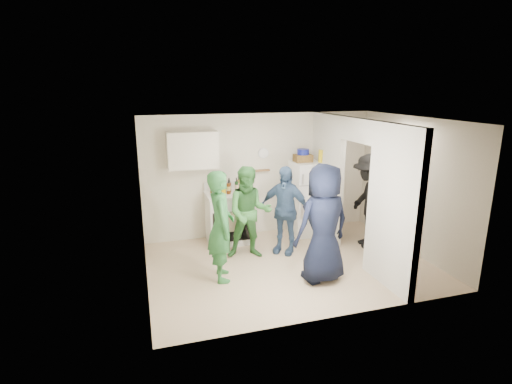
# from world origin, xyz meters

# --- Properties ---
(floor) EXTENTS (4.80, 4.80, 0.00)m
(floor) POSITION_xyz_m (0.00, 0.00, 0.00)
(floor) COLOR #C5AC8B
(floor) RESTS_ON ground
(wall_back) EXTENTS (4.80, 0.00, 4.80)m
(wall_back) POSITION_xyz_m (0.00, 1.70, 1.25)
(wall_back) COLOR silver
(wall_back) RESTS_ON floor
(wall_front) EXTENTS (4.80, 0.00, 4.80)m
(wall_front) POSITION_xyz_m (0.00, -1.70, 1.25)
(wall_front) COLOR silver
(wall_front) RESTS_ON floor
(wall_left) EXTENTS (0.00, 3.40, 3.40)m
(wall_left) POSITION_xyz_m (-2.40, 0.00, 1.25)
(wall_left) COLOR silver
(wall_left) RESTS_ON floor
(wall_right) EXTENTS (0.00, 3.40, 3.40)m
(wall_right) POSITION_xyz_m (2.40, 0.00, 1.25)
(wall_right) COLOR silver
(wall_right) RESTS_ON floor
(ceiling) EXTENTS (4.80, 4.80, 0.00)m
(ceiling) POSITION_xyz_m (0.00, 0.00, 2.50)
(ceiling) COLOR white
(ceiling) RESTS_ON wall_back
(partition_pier_back) EXTENTS (0.12, 1.20, 2.50)m
(partition_pier_back) POSITION_xyz_m (1.20, 1.10, 1.25)
(partition_pier_back) COLOR silver
(partition_pier_back) RESTS_ON floor
(partition_pier_front) EXTENTS (0.12, 1.20, 2.50)m
(partition_pier_front) POSITION_xyz_m (1.20, -1.10, 1.25)
(partition_pier_front) COLOR silver
(partition_pier_front) RESTS_ON floor
(partition_header) EXTENTS (0.12, 1.00, 0.40)m
(partition_header) POSITION_xyz_m (1.20, 0.00, 2.30)
(partition_header) COLOR silver
(partition_header) RESTS_ON partition_pier_back
(stove) EXTENTS (0.84, 0.70, 1.00)m
(stove) POSITION_xyz_m (-0.78, 1.37, 0.50)
(stove) COLOR white
(stove) RESTS_ON floor
(upper_cabinet) EXTENTS (0.95, 0.34, 0.70)m
(upper_cabinet) POSITION_xyz_m (-1.40, 1.52, 1.85)
(upper_cabinet) COLOR silver
(upper_cabinet) RESTS_ON wall_back
(fridge) EXTENTS (0.63, 0.61, 1.53)m
(fridge) POSITION_xyz_m (0.90, 1.34, 0.77)
(fridge) COLOR white
(fridge) RESTS_ON floor
(wicker_basket) EXTENTS (0.35, 0.25, 0.15)m
(wicker_basket) POSITION_xyz_m (0.80, 1.39, 1.61)
(wicker_basket) COLOR brown
(wicker_basket) RESTS_ON fridge
(blue_bowl) EXTENTS (0.24, 0.24, 0.11)m
(blue_bowl) POSITION_xyz_m (0.80, 1.39, 1.74)
(blue_bowl) COLOR navy
(blue_bowl) RESTS_ON wicker_basket
(yellow_cup_stack_top) EXTENTS (0.09, 0.09, 0.25)m
(yellow_cup_stack_top) POSITION_xyz_m (1.12, 1.24, 1.66)
(yellow_cup_stack_top) COLOR yellow
(yellow_cup_stack_top) RESTS_ON fridge
(wall_clock) EXTENTS (0.22, 0.02, 0.22)m
(wall_clock) POSITION_xyz_m (0.05, 1.68, 1.70)
(wall_clock) COLOR white
(wall_clock) RESTS_ON wall_back
(spice_shelf) EXTENTS (0.35, 0.08, 0.03)m
(spice_shelf) POSITION_xyz_m (0.00, 1.65, 1.35)
(spice_shelf) COLOR olive
(spice_shelf) RESTS_ON wall_back
(nook_window) EXTENTS (0.03, 0.70, 0.80)m
(nook_window) POSITION_xyz_m (2.38, 0.20, 1.65)
(nook_window) COLOR black
(nook_window) RESTS_ON wall_right
(nook_window_frame) EXTENTS (0.04, 0.76, 0.86)m
(nook_window_frame) POSITION_xyz_m (2.36, 0.20, 1.65)
(nook_window_frame) COLOR white
(nook_window_frame) RESTS_ON wall_right
(nook_valance) EXTENTS (0.04, 0.82, 0.18)m
(nook_valance) POSITION_xyz_m (2.34, 0.20, 2.00)
(nook_valance) COLOR white
(nook_valance) RESTS_ON wall_right
(yellow_cup_stack_stove) EXTENTS (0.09, 0.09, 0.25)m
(yellow_cup_stack_stove) POSITION_xyz_m (-0.90, 1.15, 1.12)
(yellow_cup_stack_stove) COLOR yellow
(yellow_cup_stack_stove) RESTS_ON stove
(red_cup) EXTENTS (0.09, 0.09, 0.12)m
(red_cup) POSITION_xyz_m (-0.56, 1.17, 1.06)
(red_cup) COLOR red
(red_cup) RESTS_ON stove
(person_green_left) EXTENTS (0.48, 0.68, 1.78)m
(person_green_left) POSITION_xyz_m (-1.23, -0.14, 0.89)
(person_green_left) COLOR #327D3D
(person_green_left) RESTS_ON floor
(person_green_center) EXTENTS (0.93, 0.80, 1.67)m
(person_green_center) POSITION_xyz_m (-0.57, 0.54, 0.84)
(person_green_center) COLOR #42883C
(person_green_center) RESTS_ON floor
(person_denim) EXTENTS (0.99, 0.94, 1.64)m
(person_denim) POSITION_xyz_m (0.10, 0.56, 0.82)
(person_denim) COLOR #3D5885
(person_denim) RESTS_ON floor
(person_navy) EXTENTS (1.01, 0.75, 1.90)m
(person_navy) POSITION_xyz_m (0.29, -0.65, 0.95)
(person_navy) COLOR black
(person_navy) RESTS_ON floor
(person_nook) EXTENTS (0.89, 1.27, 1.80)m
(person_nook) POSITION_xyz_m (1.73, 0.39, 0.90)
(person_nook) COLOR black
(person_nook) RESTS_ON floor
(bottle_a) EXTENTS (0.08, 0.08, 0.24)m
(bottle_a) POSITION_xyz_m (-1.06, 1.47, 1.12)
(bottle_a) COLOR brown
(bottle_a) RESTS_ON stove
(bottle_b) EXTENTS (0.08, 0.08, 0.28)m
(bottle_b) POSITION_xyz_m (-0.95, 1.27, 1.14)
(bottle_b) COLOR #1B531B
(bottle_b) RESTS_ON stove
(bottle_c) EXTENTS (0.08, 0.08, 0.32)m
(bottle_c) POSITION_xyz_m (-0.86, 1.51, 1.16)
(bottle_c) COLOR silver
(bottle_c) RESTS_ON stove
(bottle_d) EXTENTS (0.08, 0.08, 0.28)m
(bottle_d) POSITION_xyz_m (-0.77, 1.31, 1.14)
(bottle_d) COLOR #653211
(bottle_d) RESTS_ON stove
(bottle_e) EXTENTS (0.07, 0.07, 0.26)m
(bottle_e) POSITION_xyz_m (-0.70, 1.57, 1.13)
(bottle_e) COLOR #999BA9
(bottle_e) RESTS_ON stove
(bottle_f) EXTENTS (0.07, 0.07, 0.30)m
(bottle_f) POSITION_xyz_m (-0.59, 1.38, 1.15)
(bottle_f) COLOR #143816
(bottle_f) RESTS_ON stove
(bottle_g) EXTENTS (0.07, 0.07, 0.30)m
(bottle_g) POSITION_xyz_m (-0.52, 1.51, 1.15)
(bottle_g) COLOR olive
(bottle_g) RESTS_ON stove
(bottle_h) EXTENTS (0.07, 0.07, 0.29)m
(bottle_h) POSITION_xyz_m (-1.07, 1.25, 1.14)
(bottle_h) COLOR silver
(bottle_h) RESTS_ON stove
(bottle_i) EXTENTS (0.07, 0.07, 0.25)m
(bottle_i) POSITION_xyz_m (-0.71, 1.47, 1.12)
(bottle_i) COLOR #4C160D
(bottle_i) RESTS_ON stove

